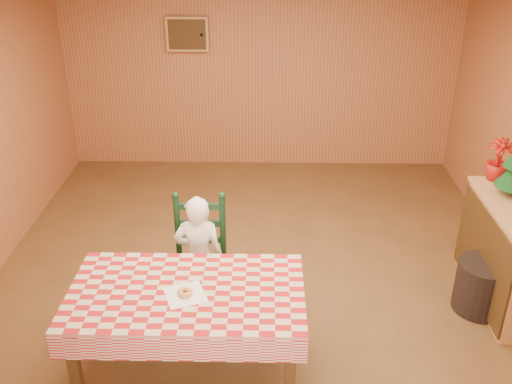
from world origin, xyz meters
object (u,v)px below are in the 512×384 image
at_px(ladder_chair, 200,260).
at_px(shelf_unit, 512,255).
at_px(storage_bin, 482,287).
at_px(seated_child, 199,258).
at_px(dining_table, 187,300).

relative_size(ladder_chair, shelf_unit, 0.87).
bearing_deg(ladder_chair, shelf_unit, 3.79).
height_order(ladder_chair, storage_bin, ladder_chair).
relative_size(ladder_chair, storage_bin, 2.36).
xyz_separation_m(seated_child, shelf_unit, (2.67, 0.23, -0.10)).
distance_m(ladder_chair, storage_bin, 2.43).
bearing_deg(storage_bin, ladder_chair, -178.89).
bearing_deg(seated_child, storage_bin, -177.55).
height_order(dining_table, shelf_unit, shelf_unit).
bearing_deg(seated_child, ladder_chair, -90.00).
bearing_deg(storage_bin, seated_child, -177.55).
distance_m(ladder_chair, shelf_unit, 2.68).
bearing_deg(dining_table, seated_child, 90.00).
height_order(dining_table, ladder_chair, ladder_chair).
distance_m(seated_child, storage_bin, 2.44).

